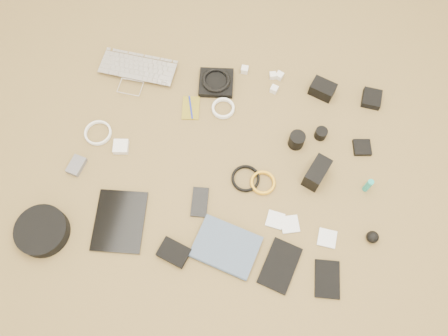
% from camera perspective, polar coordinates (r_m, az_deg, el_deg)
% --- Properties ---
extents(laptop, '(0.37, 0.26, 0.03)m').
position_cam_1_polar(laptop, '(2.18, -11.55, 11.57)').
color(laptop, silver).
rests_on(laptop, ground).
extents(headphone_pouch, '(0.18, 0.18, 0.03)m').
position_cam_1_polar(headphone_pouch, '(2.12, -1.03, 11.07)').
color(headphone_pouch, black).
rests_on(headphone_pouch, ground).
extents(headphones, '(0.18, 0.18, 0.02)m').
position_cam_1_polar(headphones, '(2.10, -1.04, 11.42)').
color(headphones, black).
rests_on(headphones, headphone_pouch).
extents(charger_a, '(0.03, 0.03, 0.03)m').
position_cam_1_polar(charger_a, '(2.17, 2.72, 12.71)').
color(charger_a, white).
rests_on(charger_a, ground).
extents(charger_b, '(0.04, 0.04, 0.03)m').
position_cam_1_polar(charger_b, '(2.16, 6.39, 11.91)').
color(charger_b, white).
rests_on(charger_b, ground).
extents(charger_c, '(0.04, 0.04, 0.03)m').
position_cam_1_polar(charger_c, '(2.16, 7.25, 11.87)').
color(charger_c, white).
rests_on(charger_c, ground).
extents(charger_d, '(0.04, 0.04, 0.03)m').
position_cam_1_polar(charger_d, '(2.12, 6.56, 10.18)').
color(charger_d, white).
rests_on(charger_d, ground).
extents(dslr_camera, '(0.13, 0.11, 0.06)m').
position_cam_1_polar(dslr_camera, '(2.13, 12.74, 10.01)').
color(dslr_camera, black).
rests_on(dslr_camera, ground).
extents(lens_pouch, '(0.09, 0.10, 0.03)m').
position_cam_1_polar(lens_pouch, '(2.19, 18.72, 8.59)').
color(lens_pouch, black).
rests_on(lens_pouch, ground).
extents(notebook_olive, '(0.10, 0.14, 0.01)m').
position_cam_1_polar(notebook_olive, '(2.07, -4.36, 7.83)').
color(notebook_olive, olive).
rests_on(notebook_olive, ground).
extents(pen_blue, '(0.05, 0.12, 0.01)m').
position_cam_1_polar(pen_blue, '(2.06, -4.37, 7.93)').
color(pen_blue, '#1624B3').
rests_on(pen_blue, notebook_olive).
extents(cable_white_a, '(0.13, 0.13, 0.01)m').
position_cam_1_polar(cable_white_a, '(2.06, -0.11, 7.72)').
color(cable_white_a, white).
rests_on(cable_white_a, ground).
extents(lens_a, '(0.09, 0.09, 0.08)m').
position_cam_1_polar(lens_a, '(1.97, 9.47, 3.61)').
color(lens_a, black).
rests_on(lens_a, ground).
extents(lens_b, '(0.07, 0.07, 0.05)m').
position_cam_1_polar(lens_b, '(2.02, 12.54, 4.42)').
color(lens_b, black).
rests_on(lens_b, ground).
extents(card_reader, '(0.09, 0.09, 0.02)m').
position_cam_1_polar(card_reader, '(2.06, 17.58, 2.58)').
color(card_reader, black).
rests_on(card_reader, ground).
extents(power_brick, '(0.08, 0.08, 0.03)m').
position_cam_1_polar(power_brick, '(2.01, -13.31, 2.73)').
color(power_brick, white).
rests_on(power_brick, ground).
extents(cable_white_b, '(0.15, 0.15, 0.01)m').
position_cam_1_polar(cable_white_b, '(2.08, -16.10, 4.37)').
color(cable_white_b, white).
rests_on(cable_white_b, ground).
extents(cable_black, '(0.16, 0.16, 0.01)m').
position_cam_1_polar(cable_black, '(1.91, 2.83, -1.43)').
color(cable_black, black).
rests_on(cable_black, ground).
extents(cable_yellow, '(0.11, 0.11, 0.01)m').
position_cam_1_polar(cable_yellow, '(1.91, 5.08, -1.99)').
color(cable_yellow, gold).
rests_on(cable_yellow, ground).
extents(flash, '(0.11, 0.15, 0.10)m').
position_cam_1_polar(flash, '(1.91, 12.02, -0.62)').
color(flash, black).
rests_on(flash, ground).
extents(lens_cleaner, '(0.03, 0.03, 0.09)m').
position_cam_1_polar(lens_cleaner, '(1.95, 18.29, -2.18)').
color(lens_cleaner, teal).
rests_on(lens_cleaner, ground).
extents(battery_charger, '(0.07, 0.10, 0.02)m').
position_cam_1_polar(battery_charger, '(2.03, -18.72, 0.31)').
color(battery_charger, '#5B5B60').
rests_on(battery_charger, ground).
extents(tablet, '(0.24, 0.29, 0.01)m').
position_cam_1_polar(tablet, '(1.90, -13.47, -6.75)').
color(tablet, black).
rests_on(tablet, ground).
extents(phone, '(0.08, 0.14, 0.01)m').
position_cam_1_polar(phone, '(1.87, -3.18, -4.46)').
color(phone, black).
rests_on(phone, ground).
extents(filter_case_left, '(0.08, 0.08, 0.01)m').
position_cam_1_polar(filter_case_left, '(1.86, 6.69, -6.74)').
color(filter_case_left, silver).
rests_on(filter_case_left, ground).
extents(filter_case_mid, '(0.09, 0.09, 0.01)m').
position_cam_1_polar(filter_case_mid, '(1.87, 8.60, -7.28)').
color(filter_case_mid, silver).
rests_on(filter_case_mid, ground).
extents(filter_case_right, '(0.08, 0.08, 0.01)m').
position_cam_1_polar(filter_case_right, '(1.88, 13.30, -8.92)').
color(filter_case_right, silver).
rests_on(filter_case_right, ground).
extents(air_blower, '(0.06, 0.06, 0.05)m').
position_cam_1_polar(air_blower, '(1.91, 18.83, -8.53)').
color(air_blower, black).
rests_on(air_blower, ground).
extents(headphone_case, '(0.26, 0.26, 0.06)m').
position_cam_1_polar(headphone_case, '(1.96, -22.65, -7.59)').
color(headphone_case, black).
rests_on(headphone_case, ground).
extents(drive_case, '(0.14, 0.12, 0.03)m').
position_cam_1_polar(drive_case, '(1.82, -6.56, -10.90)').
color(drive_case, black).
rests_on(drive_case, ground).
extents(paperback, '(0.29, 0.24, 0.03)m').
position_cam_1_polar(paperback, '(1.80, -0.96, -13.01)').
color(paperback, '#3E506A').
rests_on(paperback, ground).
extents(notebook_black_a, '(0.16, 0.22, 0.01)m').
position_cam_1_polar(notebook_black_a, '(1.82, 7.32, -12.52)').
color(notebook_black_a, black).
rests_on(notebook_black_a, ground).
extents(notebook_black_b, '(0.12, 0.16, 0.01)m').
position_cam_1_polar(notebook_black_b, '(1.85, 13.33, -13.93)').
color(notebook_black_b, black).
rests_on(notebook_black_b, ground).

